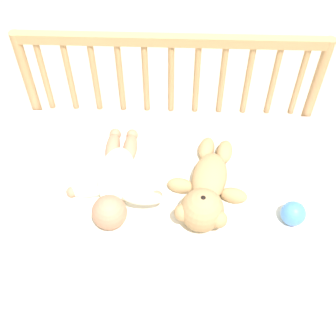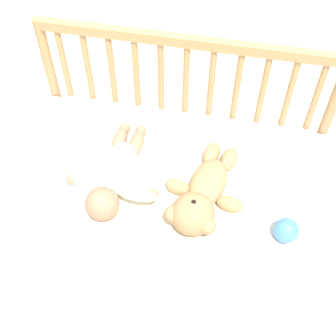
% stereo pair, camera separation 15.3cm
% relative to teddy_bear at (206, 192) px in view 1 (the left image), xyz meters
% --- Properties ---
extents(ground_plane, '(12.00, 12.00, 0.00)m').
position_rel_teddy_bear_xyz_m(ground_plane, '(-0.13, 0.10, -0.48)').
color(ground_plane, '#C6B293').
extents(crib_mattress, '(1.08, 0.61, 0.42)m').
position_rel_teddy_bear_xyz_m(crib_mattress, '(-0.13, 0.10, -0.27)').
color(crib_mattress, silver).
rests_on(crib_mattress, ground_plane).
extents(crib_rail, '(1.08, 0.04, 0.76)m').
position_rel_teddy_bear_xyz_m(crib_rail, '(-0.13, 0.42, 0.06)').
color(crib_rail, tan).
rests_on(crib_rail, ground_plane).
extents(blanket, '(0.84, 0.54, 0.01)m').
position_rel_teddy_bear_xyz_m(blanket, '(-0.16, 0.08, -0.05)').
color(blanket, silver).
rests_on(blanket, crib_mattress).
extents(teddy_bear, '(0.27, 0.40, 0.14)m').
position_rel_teddy_bear_xyz_m(teddy_bear, '(0.00, 0.00, 0.00)').
color(teddy_bear, tan).
rests_on(teddy_bear, crib_mattress).
extents(baby, '(0.33, 0.43, 0.11)m').
position_rel_teddy_bear_xyz_m(baby, '(-0.30, 0.04, -0.01)').
color(baby, '#EAEACC').
rests_on(baby, crib_mattress).
extents(toy_ball, '(0.08, 0.08, 0.08)m').
position_rel_teddy_bear_xyz_m(toy_ball, '(0.27, -0.06, -0.01)').
color(toy_ball, '#4C8CDB').
rests_on(toy_ball, crib_mattress).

